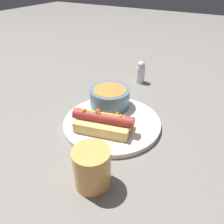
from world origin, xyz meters
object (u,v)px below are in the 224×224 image
at_px(salt_shaker, 141,72).
at_px(spoon, 93,106).
at_px(drinking_glass, 92,168).
at_px(hot_dog, 103,122).
at_px(soup_bowl, 110,97).

bearing_deg(salt_shaker, spoon, -98.97).
bearing_deg(drinking_glass, salt_shaker, 102.87).
distance_m(hot_dog, salt_shaker, 0.35).
distance_m(soup_bowl, salt_shaker, 0.23).
xyz_separation_m(spoon, salt_shaker, (0.04, 0.27, 0.02)).
height_order(soup_bowl, drinking_glass, drinking_glass).
xyz_separation_m(hot_dog, soup_bowl, (-0.05, 0.11, 0.01)).
bearing_deg(salt_shaker, drinking_glass, -77.13).
distance_m(drinking_glass, salt_shaker, 0.50).
height_order(hot_dog, drinking_glass, drinking_glass).
height_order(hot_dog, spoon, hot_dog).
bearing_deg(spoon, hot_dog, -168.49).
bearing_deg(soup_bowl, spoon, -138.20).
xyz_separation_m(soup_bowl, drinking_glass, (0.11, -0.26, -0.00)).
bearing_deg(soup_bowl, hot_dog, -67.91).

